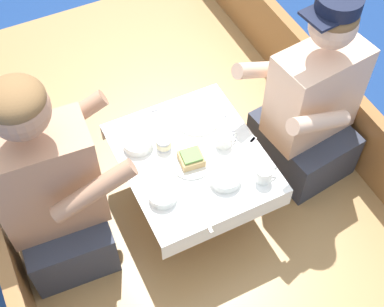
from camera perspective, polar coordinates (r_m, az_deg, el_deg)
ground_plane at (r=2.91m, az=-0.21°, el=-8.30°), size 60.00×60.00×0.00m
boat_deck at (r=2.76m, az=-0.22°, el=-6.62°), size 1.77×3.29×0.34m
gunwale_port at (r=2.40m, az=-19.24°, el=-9.79°), size 0.06×3.29×0.37m
gunwale_starboard at (r=2.80m, az=15.76°, el=4.03°), size 0.06×3.29×0.37m
cockpit_table at (r=2.33m, az=0.00°, el=-0.93°), size 0.59×0.68×0.37m
person_port at (r=2.20m, az=-14.70°, el=-4.05°), size 0.54×0.47×1.03m
person_starboard at (r=2.50m, az=12.51°, el=4.79°), size 0.56×0.49×1.00m
plate_sandwich at (r=2.28m, az=-0.07°, el=-0.89°), size 0.18×0.18×0.01m
plate_bread at (r=2.43m, az=0.56°, el=3.73°), size 0.20×0.20×0.01m
sandwich at (r=2.25m, az=-0.08°, el=-0.48°), size 0.11×0.10×0.05m
bowl_port_near at (r=2.16m, az=-3.16°, el=-4.47°), size 0.12×0.12×0.04m
bowl_starboard_near at (r=2.33m, az=-5.79°, el=1.16°), size 0.13×0.13×0.04m
bowl_center_far at (r=2.21m, az=3.57°, el=-2.58°), size 0.13×0.13×0.04m
coffee_cup_port at (r=2.22m, az=7.67°, el=-2.19°), size 0.10×0.07×0.07m
coffee_cup_starboard at (r=2.32m, az=3.43°, el=1.52°), size 0.10×0.07×0.06m
tin_can at (r=2.31m, az=-3.03°, el=1.06°), size 0.07×0.07×0.05m
utensil_fork_starboard at (r=2.34m, az=5.80°, el=0.68°), size 0.16×0.09×0.00m
utensil_knife_starboard at (r=2.38m, az=-2.18°, el=2.35°), size 0.17×0.05×0.00m
utensil_spoon_center at (r=2.20m, az=-1.48°, el=-3.99°), size 0.16×0.09×0.01m
utensil_spoon_port at (r=2.42m, az=4.01°, el=3.44°), size 0.06×0.17×0.01m
utensil_knife_port at (r=2.14m, az=1.27°, el=-6.52°), size 0.03×0.17×0.00m
utensil_spoon_starboard at (r=2.47m, az=-3.06°, el=4.82°), size 0.17×0.07×0.01m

